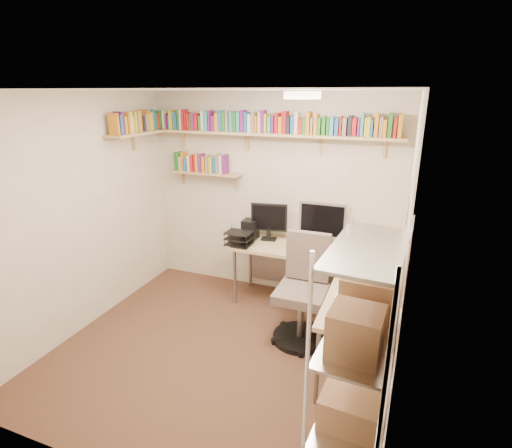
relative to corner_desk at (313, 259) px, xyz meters
The scene contains 6 objects.
ground 1.38m from the corner_desk, 126.62° to the right, with size 3.20×3.20×0.00m, color #46331E.
room_shell 1.42m from the corner_desk, 126.47° to the right, with size 3.24×3.04×2.52m.
wall_shelves 1.75m from the corner_desk, 162.12° to the left, with size 3.12×1.09×0.80m.
corner_desk is the anchor object (origin of this frame).
office_chair 0.49m from the corner_desk, 90.28° to the right, with size 0.59×0.61×1.13m.
wire_rack 2.20m from the corner_desk, 70.50° to the right, with size 0.44×0.81×1.82m.
Camera 1 is at (1.56, -3.07, 2.48)m, focal length 28.00 mm.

